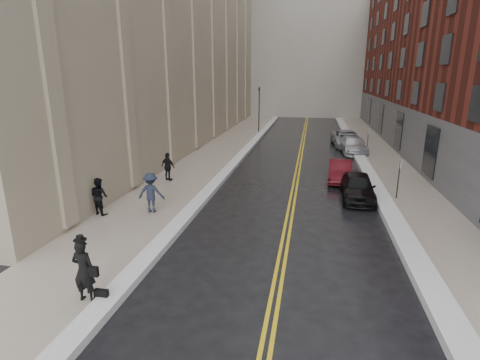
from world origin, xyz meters
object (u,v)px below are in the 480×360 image
at_px(car_maroon, 340,171).
at_px(car_silver_near, 353,145).
at_px(car_black, 358,187).
at_px(pedestrian_b, 151,193).
at_px(car_silver_far, 347,138).
at_px(pedestrian_main, 84,271).
at_px(pedestrian_a, 99,196).
at_px(pedestrian_c, 168,167).

xyz_separation_m(car_maroon, car_silver_near, (1.60, 9.13, 0.04)).
relative_size(car_black, pedestrian_b, 2.16).
bearing_deg(pedestrian_b, car_silver_far, -122.55).
xyz_separation_m(pedestrian_main, pedestrian_a, (-3.39, 6.46, -0.07)).
bearing_deg(pedestrian_b, pedestrian_a, 12.32).
distance_m(car_black, pedestrian_main, 14.37).
xyz_separation_m(car_black, pedestrian_b, (-9.83, -4.26, 0.40)).
height_order(pedestrian_a, pedestrian_c, pedestrian_a).
xyz_separation_m(car_silver_near, pedestrian_main, (-9.61, -24.15, 0.40)).
bearing_deg(car_black, car_maroon, 102.04).
xyz_separation_m(pedestrian_a, pedestrian_c, (0.98, 6.09, -0.01)).
xyz_separation_m(pedestrian_a, pedestrian_b, (2.25, 0.71, 0.08)).
xyz_separation_m(car_silver_near, pedestrian_c, (-12.02, -11.60, 0.33)).
distance_m(car_black, pedestrian_b, 10.72).
bearing_deg(car_silver_near, car_maroon, -106.66).
bearing_deg(car_maroon, pedestrian_a, -140.02).
xyz_separation_m(car_maroon, pedestrian_c, (-10.42, -2.48, 0.36)).
bearing_deg(pedestrian_b, car_silver_near, -127.41).
height_order(car_silver_near, pedestrian_b, pedestrian_b).
relative_size(car_silver_far, pedestrian_a, 3.03).
relative_size(car_black, pedestrian_c, 2.39).
bearing_deg(car_maroon, car_silver_near, 83.13).
bearing_deg(pedestrian_a, pedestrian_b, -141.85).
distance_m(car_silver_far, pedestrian_b, 22.78).
xyz_separation_m(car_silver_far, pedestrian_b, (-10.50, -20.21, 0.37)).
height_order(car_silver_far, pedestrian_main, pedestrian_main).
distance_m(car_black, pedestrian_a, 13.07).
height_order(pedestrian_b, pedestrian_c, pedestrian_b).
bearing_deg(pedestrian_b, car_maroon, -144.43).
height_order(car_silver_far, pedestrian_a, pedestrian_a).
relative_size(car_silver_near, pedestrian_a, 2.73).
distance_m(car_maroon, car_silver_near, 9.27).
distance_m(car_silver_near, pedestrian_a, 21.96).
bearing_deg(pedestrian_b, pedestrian_c, -81.75).
bearing_deg(pedestrian_a, car_silver_far, -100.63).
height_order(car_black, pedestrian_b, pedestrian_b).
bearing_deg(pedestrian_a, pedestrian_c, -78.38).
xyz_separation_m(car_black, pedestrian_a, (-12.09, -4.97, 0.32)).
bearing_deg(car_black, pedestrian_main, -126.07).
distance_m(car_maroon, pedestrian_a, 14.26).
relative_size(car_maroon, car_silver_far, 0.75).
distance_m(car_maroon, pedestrian_c, 10.72).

